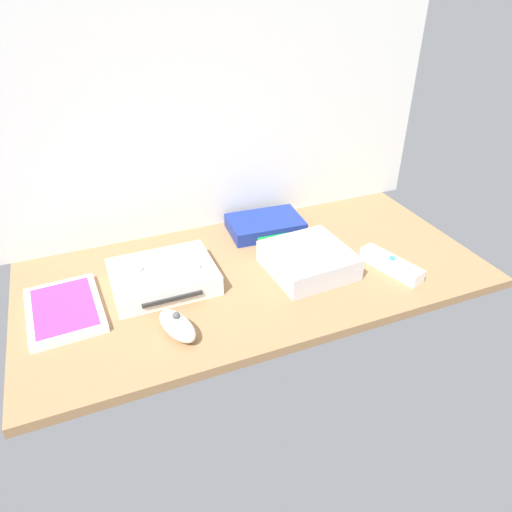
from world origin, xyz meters
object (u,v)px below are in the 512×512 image
Objects in this scene: mini_computer at (308,260)px; game_case at (64,310)px; remote_wand at (391,265)px; remote_classic_pad at (158,268)px; network_router at (265,225)px; remote_nunchuk at (177,326)px; game_console at (163,277)px.

mini_computer is 50.77cm from game_case.
remote_classic_pad is (-48.31, 12.30, 3.90)cm from remote_wand.
game_case is 51.00cm from network_router.
network_router is at bearing 95.11° from mini_computer.
remote_wand is 1.40× the size of remote_nunchuk.
mini_computer is 0.91× the size of game_case.
game_console is 49.22cm from remote_wand.
network_router reaches higher than game_case.
remote_wand is at bearing -23.22° from mini_computer.
game_case is at bearing -175.21° from game_console.
remote_wand is at bearing -13.02° from game_case.
remote_nunchuk is (-48.46, -2.52, 0.53)cm from remote_wand.
remote_nunchuk is 0.70× the size of remote_classic_pad.
game_console is at bearing 40.67° from remote_classic_pad.
remote_nunchuk is (18.77, -14.42, 1.28)cm from game_case.
remote_nunchuk reaches higher than network_router.
remote_nunchuk is at bearing -163.02° from mini_computer.
mini_computer is 33.20cm from remote_nunchuk.
game_console reaches higher than game_case.
remote_wand is at bearing -15.58° from remote_nunchuk.
mini_computer is 32.13cm from remote_classic_pad.
game_console is at bearing 1.55° from game_case.
remote_classic_pad is at bearing -129.57° from game_console.
network_router is at bearing 14.03° from game_case.
game_case is at bearing -159.08° from network_router.
remote_classic_pad reaches higher than mini_computer.
game_console is 31.26cm from mini_computer.
mini_computer is 0.96× the size of network_router.
remote_nunchuk is at bearing -100.09° from remote_classic_pad.
network_router is at bearing 108.41° from remote_wand.
game_console is 1.12× the size of network_router.
game_console is 1.17× the size of mini_computer.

